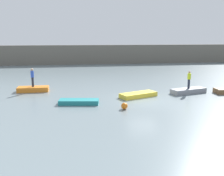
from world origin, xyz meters
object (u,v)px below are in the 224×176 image
rowboat_teal (79,102)px  person_blue_shirt (32,76)px  person_hiviz_shirt (189,79)px  mooring_buoy (124,106)px  rowboat_orange (33,89)px  rowboat_grey (188,91)px  rowboat_yellow (138,95)px

rowboat_teal → person_blue_shirt: person_blue_shirt is taller
person_hiviz_shirt → mooring_buoy: bearing=-148.0°
rowboat_teal → mooring_buoy: bearing=-22.2°
person_blue_shirt → mooring_buoy: person_blue_shirt is taller
rowboat_teal → mooring_buoy: size_ratio=6.48×
rowboat_orange → person_blue_shirt: (0.00, 0.00, 1.28)m
rowboat_orange → rowboat_grey: bearing=-11.6°
person_blue_shirt → rowboat_teal: bearing=-51.0°
rowboat_teal → person_hiviz_shirt: bearing=21.7°
rowboat_orange → rowboat_grey: (14.95, -2.98, -0.01)m
rowboat_teal → rowboat_yellow: rowboat_yellow is taller
rowboat_grey → person_blue_shirt: person_blue_shirt is taller
rowboat_yellow → mooring_buoy: bearing=-140.6°
rowboat_grey → person_blue_shirt: (-14.95, 2.98, 1.28)m
rowboat_yellow → rowboat_grey: bearing=-12.8°
rowboat_teal → person_blue_shirt: (-4.40, 5.44, 1.33)m
rowboat_orange → rowboat_grey: 15.24m
person_blue_shirt → rowboat_grey: bearing=-11.3°
rowboat_orange → mooring_buoy: size_ratio=6.05×
person_blue_shirt → person_hiviz_shirt: bearing=-11.3°
person_hiviz_shirt → rowboat_grey: bearing=-166.0°
rowboat_orange → person_hiviz_shirt: (14.95, -2.98, 1.16)m
rowboat_orange → mooring_buoy: bearing=-44.1°
mooring_buoy → rowboat_teal: bearing=149.2°
person_hiviz_shirt → mooring_buoy: size_ratio=3.43×
rowboat_yellow → rowboat_grey: (5.17, 0.82, 0.03)m
person_hiviz_shirt → rowboat_orange: bearing=168.7°
rowboat_orange → mooring_buoy: (7.78, -7.45, 0.01)m
rowboat_grey → person_hiviz_shirt: person_hiviz_shirt is taller
rowboat_teal → person_blue_shirt: size_ratio=1.74×
mooring_buoy → person_blue_shirt: bearing=136.2°
mooring_buoy → rowboat_grey: bearing=32.0°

